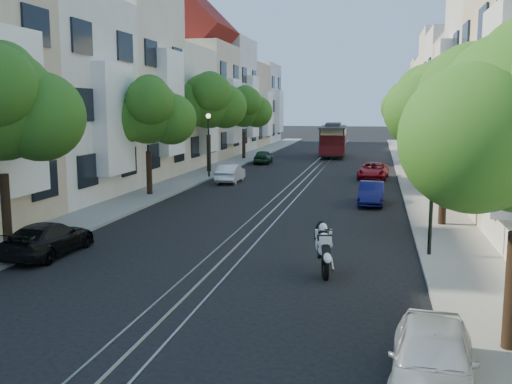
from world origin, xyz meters
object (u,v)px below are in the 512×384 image
Objects in this scene: lamp_west at (209,135)px; parked_car_w_far at (263,157)px; tree_e_c at (426,109)px; tree_e_d at (414,105)px; parked_car_w_mid at (230,173)px; tree_w_a at (0,106)px; tree_w_c at (209,102)px; sportbike_rider at (323,246)px; cable_car at (333,138)px; parked_car_w_near at (49,239)px; tree_w_d at (244,108)px; parked_car_e_far at (373,171)px; parked_car_e_mid at (371,193)px; parked_car_e_near at (432,359)px; lamp_east at (433,168)px; tree_w_b at (148,113)px; tree_e_b at (449,106)px.

lamp_west is 1.25× the size of parked_car_w_far.
tree_e_d reaches higher than tree_e_c.
parked_car_w_far is at bearing -89.75° from parked_car_w_mid.
tree_w_a is 30.94m from parked_car_w_far.
sportbike_rider is (10.33, -23.35, -4.25)m from tree_w_c.
tree_e_d is at bearing -56.11° from cable_car.
tree_w_d is at bearing -86.17° from parked_car_w_near.
tree_w_d is at bearing -81.26° from parked_car_w_mid.
tree_w_d is 1.68× the size of parked_car_e_far.
tree_e_d reaches higher than tree_w_a.
parked_car_e_mid is 0.96× the size of parked_car_w_mid.
parked_car_w_mid is at bearing -153.27° from parked_car_e_far.
parked_car_w_mid is at bearing -40.90° from lamp_west.
parked_car_e_near is 13.05m from parked_car_w_near.
parked_car_w_mid is (-11.66, -10.62, -4.29)m from tree_e_d.
tree_w_a reaches higher than cable_car.
tree_w_c is 25.01m from lamp_east.
tree_e_c is 15.25m from tree_w_c.
parked_car_e_near is (-1.66, -24.85, -4.01)m from tree_e_c.
tree_w_b reaches higher than parked_car_w_far.
parked_car_e_near is (12.74, -29.85, -4.48)m from tree_w_c.
tree_w_d is at bearing 131.99° from tree_e_c.
lamp_east reaches higher than cable_car.
tree_e_b is 26.76m from parked_car_w_far.
parked_car_w_near is at bearing -150.94° from tree_e_b.
parked_car_e_mid is (11.54, 11.77, -4.18)m from tree_w_a.
sportbike_rider is (-4.07, -29.35, -4.05)m from tree_e_d.
tree_w_a is 1.61× the size of lamp_west.
tree_e_d is 1.77× the size of parked_car_e_far.
tree_w_a is at bearing -90.00° from tree_w_d.
parked_car_e_mid is (3.90, -26.60, -1.18)m from cable_car.
parked_car_e_near is (12.74, -18.85, -3.81)m from tree_w_b.
cable_car reaches higher than sportbike_rider.
tree_w_a is at bearing 156.96° from parked_car_e_near.
cable_car is (6.80, 18.34, -1.11)m from lamp_west.
tree_e_d is 1.65× the size of lamp_east.
sportbike_rider is at bearing -87.95° from cable_car.
parked_car_w_near is (-12.86, -29.15, -4.33)m from tree_e_d.
lamp_west reaches higher than parked_car_e_near.
tree_e_b is 9.27m from sportbike_rider.
tree_e_c is at bearing -124.08° from parked_car_w_near.
parked_car_w_far is at bearing 85.46° from tree_w_a.
tree_w_d is 1.57× the size of lamp_east.
tree_e_d is 2.04× the size of parked_car_e_mid.
lamp_west is at bearing 136.15° from tree_e_b.
tree_w_b is at bearing -130.27° from tree_e_d.
tree_w_b reaches higher than cable_car.
lamp_east and lamp_west have the same top height.
lamp_west reaches higher than parked_car_e_far.
tree_w_d is (-14.40, 16.00, 0.00)m from tree_e_c.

